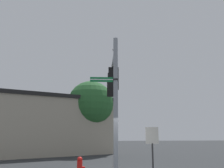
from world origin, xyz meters
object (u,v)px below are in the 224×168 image
traffic_light_mid_outer (111,88)px  bird_flying (114,51)px  street_name_sign (107,80)px  historical_marker (152,143)px  fire_hydrant (80,166)px  traffic_light_nearest_pole (113,79)px  traffic_light_mid_inner (112,84)px

traffic_light_mid_outer → bird_flying: bird_flying is taller
street_name_sign → historical_marker: bearing=16.1°
traffic_light_mid_outer → fire_hydrant: size_ratio=1.59×
traffic_light_mid_outer → fire_hydrant: (-1.74, -3.89, -4.28)m
street_name_sign → historical_marker: size_ratio=0.60×
street_name_sign → fire_hydrant: 4.04m
traffic_light_nearest_pole → fire_hydrant: bearing=-142.3°
traffic_light_nearest_pole → traffic_light_mid_outer: (0.12, 2.64, 0.00)m
traffic_light_nearest_pole → street_name_sign: size_ratio=1.04×
traffic_light_nearest_pole → street_name_sign: 2.14m
traffic_light_mid_inner → street_name_sign: (-0.53, -3.35, -0.49)m
traffic_light_nearest_pole → bird_flying: bearing=83.1°
fire_hydrant → historical_marker: bearing=-2.9°
street_name_sign → bird_flying: size_ratio=3.98×
historical_marker → bird_flying: bearing=103.0°
traffic_light_nearest_pole → historical_marker: traffic_light_nearest_pole is taller
traffic_light_nearest_pole → street_name_sign: (-0.47, -2.03, -0.49)m
street_name_sign → fire_hydrant: (-1.15, 0.78, -3.79)m
traffic_light_nearest_pole → traffic_light_mid_inner: bearing=87.3°
traffic_light_mid_outer → bird_flying: (0.34, 1.13, 2.93)m
traffic_light_nearest_pole → fire_hydrant: (-1.62, -1.25, -4.28)m
traffic_light_mid_inner → street_name_sign: traffic_light_mid_inner is taller
historical_marker → street_name_sign: bearing=-163.9°
traffic_light_mid_outer → historical_marker: 5.44m
traffic_light_mid_inner → street_name_sign: 3.43m
traffic_light_mid_outer → street_name_sign: (-0.60, -4.67, -0.49)m
fire_hydrant → historical_marker: 3.43m
historical_marker → fire_hydrant: bearing=177.1°
traffic_light_nearest_pole → bird_flying: size_ratio=4.12×
traffic_light_nearest_pole → street_name_sign: traffic_light_nearest_pole is taller
fire_hydrant → street_name_sign: bearing=-34.2°
traffic_light_mid_inner → historical_marker: bearing=-59.8°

